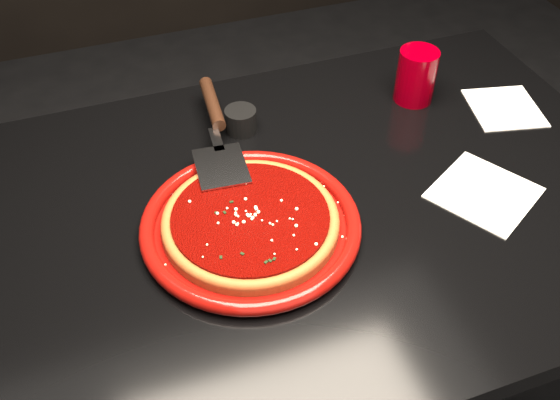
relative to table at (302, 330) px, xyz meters
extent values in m
cube|color=black|center=(0.00, 0.00, 0.00)|extent=(1.20, 0.80, 0.75)
cylinder|color=#730906|center=(-0.11, -0.03, 0.39)|extent=(0.37, 0.37, 0.03)
cylinder|color=brown|center=(-0.11, -0.03, 0.39)|extent=(0.30, 0.30, 0.01)
torus|color=brown|center=(-0.11, -0.03, 0.40)|extent=(0.30, 0.30, 0.02)
cylinder|color=#670502|center=(-0.11, -0.03, 0.40)|extent=(0.26, 0.26, 0.01)
cylinder|color=#92000C|center=(0.31, 0.21, 0.43)|extent=(0.10, 0.10, 0.11)
cube|color=silver|center=(0.29, -0.08, 0.38)|extent=(0.21, 0.21, 0.00)
cube|color=silver|center=(0.46, 0.11, 0.38)|extent=(0.16, 0.17, 0.00)
cylinder|color=black|center=(-0.05, 0.22, 0.40)|extent=(0.07, 0.07, 0.05)
camera|label=1|loc=(-0.30, -0.69, 1.10)|focal=40.00mm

